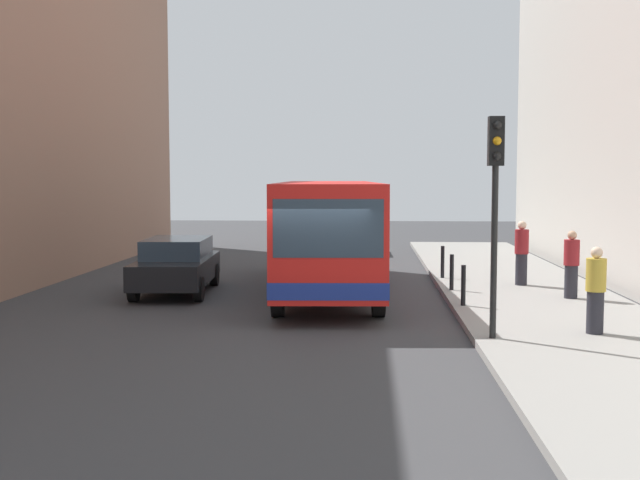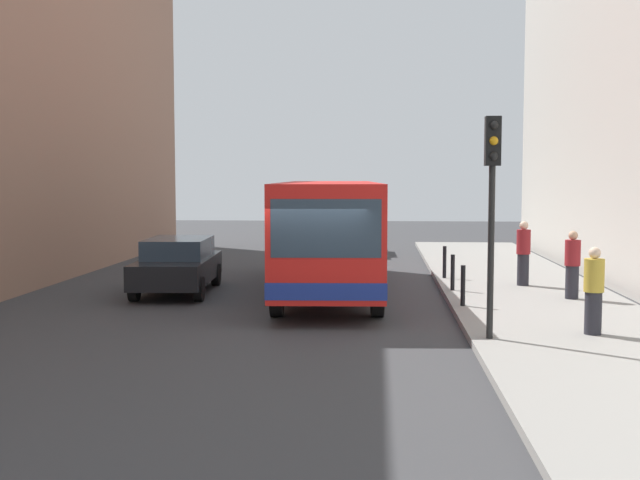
{
  "view_description": "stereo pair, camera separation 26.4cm",
  "coord_description": "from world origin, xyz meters",
  "px_view_note": "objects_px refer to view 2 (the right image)",
  "views": [
    {
      "loc": [
        1.19,
        -16.78,
        3.15
      ],
      "look_at": [
        0.04,
        2.84,
        1.59
      ],
      "focal_mm": 44.7,
      "sensor_mm": 36.0,
      "label": 1
    },
    {
      "loc": [
        1.46,
        -16.76,
        3.15
      ],
      "look_at": [
        0.04,
        2.84,
        1.59
      ],
      "focal_mm": 44.7,
      "sensor_mm": 36.0,
      "label": 2
    }
  ],
  "objects_px": {
    "car_beside_bus": "(178,264)",
    "bollard_far": "(445,262)",
    "car_behind_bus": "(350,234)",
    "pedestrian_mid_sidewalk": "(572,265)",
    "bus": "(329,229)",
    "traffic_light": "(492,185)",
    "bollard_mid": "(453,272)",
    "bollard_near": "(463,286)",
    "pedestrian_near_signal": "(594,291)",
    "pedestrian_far_sidewalk": "(523,253)"
  },
  "relations": [
    {
      "from": "pedestrian_near_signal",
      "to": "pedestrian_mid_sidewalk",
      "type": "relative_size",
      "value": 1.0
    },
    {
      "from": "traffic_light",
      "to": "pedestrian_mid_sidewalk",
      "type": "relative_size",
      "value": 2.45
    },
    {
      "from": "car_beside_bus",
      "to": "pedestrian_near_signal",
      "type": "relative_size",
      "value": 2.69
    },
    {
      "from": "car_beside_bus",
      "to": "traffic_light",
      "type": "xyz_separation_m",
      "value": [
        7.5,
        -6.36,
        2.22
      ]
    },
    {
      "from": "bollard_mid",
      "to": "pedestrian_mid_sidewalk",
      "type": "distance_m",
      "value": 3.09
    },
    {
      "from": "traffic_light",
      "to": "bollard_mid",
      "type": "height_order",
      "value": "traffic_light"
    },
    {
      "from": "bollard_far",
      "to": "pedestrian_far_sidewalk",
      "type": "xyz_separation_m",
      "value": [
        2.03,
        -1.45,
        0.42
      ]
    },
    {
      "from": "car_beside_bus",
      "to": "bollard_mid",
      "type": "distance_m",
      "value": 7.4
    },
    {
      "from": "bus",
      "to": "traffic_light",
      "type": "relative_size",
      "value": 2.71
    },
    {
      "from": "bus",
      "to": "pedestrian_far_sidewalk",
      "type": "relative_size",
      "value": 6.24
    },
    {
      "from": "bollard_mid",
      "to": "bollard_far",
      "type": "relative_size",
      "value": 1.0
    },
    {
      "from": "car_beside_bus",
      "to": "bollard_far",
      "type": "distance_m",
      "value": 7.81
    },
    {
      "from": "car_behind_bus",
      "to": "bollard_far",
      "type": "relative_size",
      "value": 4.67
    },
    {
      "from": "car_beside_bus",
      "to": "bollard_mid",
      "type": "relative_size",
      "value": 4.73
    },
    {
      "from": "car_beside_bus",
      "to": "bollard_far",
      "type": "bearing_deg",
      "value": -164.6
    },
    {
      "from": "bus",
      "to": "bollard_mid",
      "type": "xyz_separation_m",
      "value": [
        3.31,
        -0.61,
        -1.1
      ]
    },
    {
      "from": "car_behind_bus",
      "to": "pedestrian_near_signal",
      "type": "distance_m",
      "value": 18.28
    },
    {
      "from": "car_behind_bus",
      "to": "traffic_light",
      "type": "relative_size",
      "value": 1.08
    },
    {
      "from": "pedestrian_near_signal",
      "to": "pedestrian_far_sidewalk",
      "type": "xyz_separation_m",
      "value": [
        -0.09,
        6.87,
        0.06
      ]
    },
    {
      "from": "bollard_mid",
      "to": "pedestrian_far_sidewalk",
      "type": "height_order",
      "value": "pedestrian_far_sidewalk"
    },
    {
      "from": "bollard_far",
      "to": "car_beside_bus",
      "type": "bearing_deg",
      "value": -161.25
    },
    {
      "from": "car_beside_bus",
      "to": "pedestrian_near_signal",
      "type": "distance_m",
      "value": 11.15
    },
    {
      "from": "bus",
      "to": "pedestrian_far_sidewalk",
      "type": "distance_m",
      "value": 5.41
    },
    {
      "from": "pedestrian_near_signal",
      "to": "bollard_near",
      "type": "bearing_deg",
      "value": -35.95
    },
    {
      "from": "car_behind_bus",
      "to": "pedestrian_near_signal",
      "type": "xyz_separation_m",
      "value": [
        5.22,
        -17.51,
        0.2
      ]
    },
    {
      "from": "bollard_mid",
      "to": "pedestrian_mid_sidewalk",
      "type": "xyz_separation_m",
      "value": [
        2.8,
        -1.26,
        0.36
      ]
    },
    {
      "from": "pedestrian_far_sidewalk",
      "to": "car_behind_bus",
      "type": "bearing_deg",
      "value": 70.79
    },
    {
      "from": "bus",
      "to": "pedestrian_mid_sidewalk",
      "type": "height_order",
      "value": "bus"
    },
    {
      "from": "car_behind_bus",
      "to": "pedestrian_mid_sidewalk",
      "type": "distance_m",
      "value": 14.29
    },
    {
      "from": "pedestrian_far_sidewalk",
      "to": "pedestrian_mid_sidewalk",
      "type": "bearing_deg",
      "value": -117.08
    },
    {
      "from": "bollard_mid",
      "to": "car_behind_bus",
      "type": "bearing_deg",
      "value": 104.8
    },
    {
      "from": "bollard_near",
      "to": "car_behind_bus",
      "type": "bearing_deg",
      "value": 102.24
    },
    {
      "from": "bollard_mid",
      "to": "pedestrian_far_sidewalk",
      "type": "xyz_separation_m",
      "value": [
        2.03,
        1.11,
        0.42
      ]
    },
    {
      "from": "car_behind_bus",
      "to": "traffic_light",
      "type": "distance_m",
      "value": 18.48
    },
    {
      "from": "car_behind_bus",
      "to": "pedestrian_mid_sidewalk",
      "type": "xyz_separation_m",
      "value": [
        5.9,
        -13.01,
        0.2
      ]
    },
    {
      "from": "bollard_mid",
      "to": "pedestrian_mid_sidewalk",
      "type": "relative_size",
      "value": 0.57
    },
    {
      "from": "pedestrian_mid_sidewalk",
      "to": "pedestrian_far_sidewalk",
      "type": "height_order",
      "value": "pedestrian_far_sidewalk"
    },
    {
      "from": "bollard_near",
      "to": "pedestrian_near_signal",
      "type": "height_order",
      "value": "pedestrian_near_signal"
    },
    {
      "from": "bollard_mid",
      "to": "bollard_far",
      "type": "xyz_separation_m",
      "value": [
        0.0,
        2.56,
        0.0
      ]
    },
    {
      "from": "pedestrian_far_sidewalk",
      "to": "bollard_near",
      "type": "bearing_deg",
      "value": -163.99
    },
    {
      "from": "car_beside_bus",
      "to": "bollard_far",
      "type": "relative_size",
      "value": 4.73
    },
    {
      "from": "bollard_near",
      "to": "bollard_far",
      "type": "height_order",
      "value": "same"
    },
    {
      "from": "traffic_light",
      "to": "bollard_far",
      "type": "height_order",
      "value": "traffic_light"
    },
    {
      "from": "bollard_near",
      "to": "pedestrian_near_signal",
      "type": "bearing_deg",
      "value": -56.52
    },
    {
      "from": "car_behind_bus",
      "to": "pedestrian_near_signal",
      "type": "relative_size",
      "value": 2.65
    },
    {
      "from": "bus",
      "to": "car_beside_bus",
      "type": "height_order",
      "value": "bus"
    },
    {
      "from": "pedestrian_near_signal",
      "to": "pedestrian_mid_sidewalk",
      "type": "bearing_deg",
      "value": -77.99
    },
    {
      "from": "car_beside_bus",
      "to": "car_behind_bus",
      "type": "relative_size",
      "value": 1.01
    },
    {
      "from": "car_behind_bus",
      "to": "bollard_near",
      "type": "bearing_deg",
      "value": 101.01
    },
    {
      "from": "bus",
      "to": "bollard_far",
      "type": "xyz_separation_m",
      "value": [
        3.31,
        1.95,
        -1.1
      ]
    }
  ]
}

